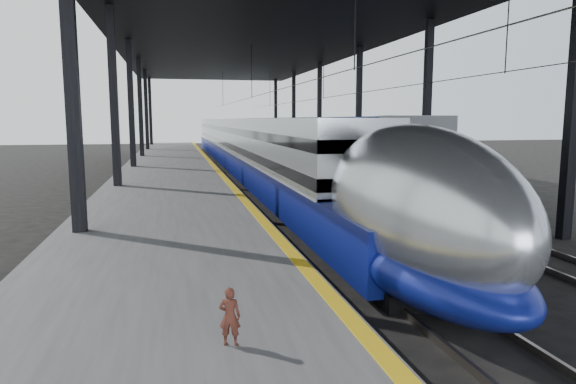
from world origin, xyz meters
name	(u,v)px	position (x,y,z in m)	size (l,w,h in m)	color
ground	(341,317)	(0.00, 0.00, 0.00)	(160.00, 160.00, 0.00)	black
platform	(170,182)	(-3.50, 20.00, 0.50)	(6.00, 80.00, 1.00)	#4C4C4F
yellow_strip	(219,172)	(-0.70, 20.00, 1.00)	(0.30, 80.00, 0.01)	gold
rails	(306,186)	(4.50, 20.00, 0.08)	(6.52, 80.00, 0.16)	slate
canopy	(263,29)	(1.90, 20.00, 9.12)	(18.00, 75.00, 9.47)	black
tgv_train	(245,148)	(2.00, 28.55, 1.90)	(2.83, 65.20, 4.06)	silver
second_train	(285,140)	(7.00, 37.47, 2.12)	(3.04, 56.05, 4.19)	navy
child	(230,316)	(-2.59, -3.01, 1.40)	(0.29, 0.19, 0.80)	#4E231A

